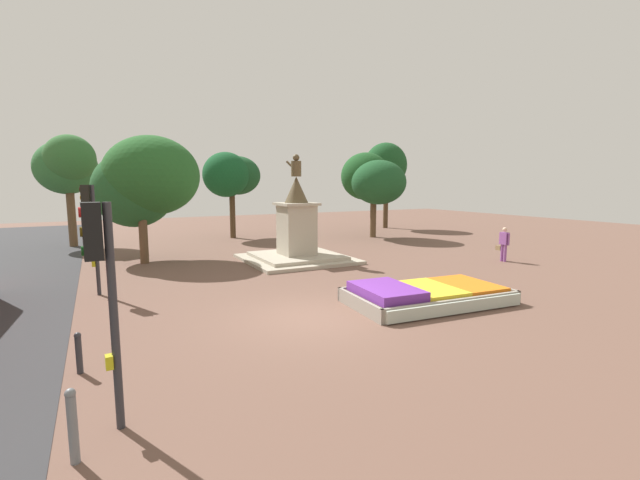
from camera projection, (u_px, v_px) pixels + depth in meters
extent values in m
plane|color=brown|center=(312.00, 318.00, 11.60)|extent=(74.91, 74.91, 0.00)
cube|color=#38281C|center=(428.00, 297.00, 13.04)|extent=(4.82, 2.73, 0.38)
cube|color=gray|center=(455.00, 307.00, 11.91)|extent=(4.85, 0.48, 0.42)
cube|color=gray|center=(404.00, 287.00, 14.17)|extent=(4.85, 0.48, 0.42)
cube|color=gray|center=(359.00, 305.00, 12.11)|extent=(0.30, 2.58, 0.42)
cube|color=gray|center=(487.00, 288.00, 13.97)|extent=(0.30, 2.58, 0.42)
cube|color=#72339E|center=(386.00, 291.00, 12.42)|extent=(1.65, 2.29, 0.27)
cube|color=yellow|center=(428.00, 289.00, 13.01)|extent=(1.65, 2.29, 0.11)
cube|color=orange|center=(466.00, 284.00, 13.59)|extent=(1.65, 2.29, 0.11)
cube|color=#B2BCAD|center=(457.00, 307.00, 11.86)|extent=(4.61, 0.56, 0.34)
cube|color=#B1A692|center=(297.00, 259.00, 20.18)|extent=(4.74, 4.74, 0.15)
cube|color=#B2A793|center=(297.00, 256.00, 20.16)|extent=(3.72, 3.72, 0.15)
cube|color=#B2A893|center=(297.00, 230.00, 20.00)|extent=(1.47, 1.47, 2.30)
cube|color=#B2A893|center=(296.00, 204.00, 19.84)|extent=(1.73, 1.73, 0.12)
cone|color=brown|center=(296.00, 190.00, 19.75)|extent=(1.10, 1.10, 1.21)
cylinder|color=brown|center=(296.00, 169.00, 19.62)|extent=(0.47, 0.47, 0.70)
sphere|color=brown|center=(296.00, 158.00, 19.56)|extent=(0.31, 0.31, 0.31)
cylinder|color=brown|center=(291.00, 166.00, 19.77)|extent=(0.35, 0.56, 0.48)
cylinder|color=#2D2D33|center=(114.00, 319.00, 6.16)|extent=(0.12, 0.12, 3.36)
cube|color=black|center=(92.00, 231.00, 5.89)|extent=(0.25, 0.29, 0.80)
cylinder|color=red|center=(80.00, 212.00, 5.79)|extent=(0.04, 0.14, 0.14)
cylinder|color=#543E08|center=(81.00, 232.00, 5.82)|extent=(0.04, 0.14, 0.14)
cylinder|color=#0D4211|center=(82.00, 251.00, 5.86)|extent=(0.04, 0.14, 0.14)
cube|color=gold|center=(109.00, 362.00, 6.19)|extent=(0.11, 0.17, 0.20)
cylinder|color=#2D2D33|center=(96.00, 241.00, 13.74)|extent=(0.12, 0.12, 3.57)
cube|color=black|center=(86.00, 198.00, 13.49)|extent=(0.28, 0.31, 0.80)
cylinder|color=#4B0808|center=(80.00, 189.00, 13.41)|extent=(0.05, 0.14, 0.14)
cylinder|color=yellow|center=(81.00, 198.00, 13.44)|extent=(0.05, 0.14, 0.14)
cylinder|color=#0D4211|center=(81.00, 206.00, 13.48)|extent=(0.05, 0.14, 0.14)
cube|color=gold|center=(94.00, 264.00, 13.80)|extent=(0.12, 0.17, 0.20)
cylinder|color=slate|center=(97.00, 222.00, 21.97)|extent=(0.12, 0.12, 3.35)
cube|color=black|center=(91.00, 197.00, 21.69)|extent=(0.26, 0.30, 0.80)
cylinder|color=red|center=(88.00, 191.00, 21.59)|extent=(0.04, 0.14, 0.14)
cylinder|color=#543E08|center=(88.00, 197.00, 21.62)|extent=(0.04, 0.14, 0.14)
cylinder|color=#0D4211|center=(89.00, 202.00, 21.66)|extent=(0.04, 0.14, 0.14)
cube|color=gold|center=(96.00, 234.00, 22.00)|extent=(0.11, 0.17, 0.20)
cylinder|color=#8C4C99|center=(505.00, 253.00, 19.83)|extent=(0.13, 0.13, 0.80)
cylinder|color=#8C4C99|center=(502.00, 253.00, 19.99)|extent=(0.13, 0.13, 0.80)
cube|color=#8C4C99|center=(504.00, 238.00, 19.82)|extent=(0.23, 0.39, 0.57)
cylinder|color=#8C4C99|center=(509.00, 240.00, 19.61)|extent=(0.09, 0.09, 0.54)
cylinder|color=#8C4C99|center=(500.00, 238.00, 20.04)|extent=(0.09, 0.09, 0.54)
sphere|color=beige|center=(505.00, 229.00, 19.77)|extent=(0.21, 0.21, 0.21)
cube|color=olive|center=(499.00, 248.00, 20.15)|extent=(0.13, 0.28, 0.22)
cylinder|color=slate|center=(73.00, 430.00, 5.51)|extent=(0.12, 0.12, 0.92)
sphere|color=slate|center=(70.00, 393.00, 5.45)|extent=(0.13, 0.13, 0.13)
cylinder|color=#2D2D33|center=(79.00, 355.00, 8.16)|extent=(0.12, 0.12, 0.72)
sphere|color=#2D2D33|center=(77.00, 336.00, 8.11)|extent=(0.13, 0.13, 0.13)
cylinder|color=brown|center=(373.00, 219.00, 28.88)|extent=(0.41, 0.41, 2.46)
ellipsoid|color=#1C4D26|center=(379.00, 182.00, 27.77)|extent=(3.64, 3.41, 2.88)
ellipsoid|color=#1C4F22|center=(366.00, 176.00, 28.81)|extent=(3.42, 3.12, 3.18)
cylinder|color=brown|center=(144.00, 241.00, 19.42)|extent=(0.38, 0.38, 2.06)
ellipsoid|color=#255C26|center=(152.00, 176.00, 19.78)|extent=(4.33, 4.15, 3.67)
ellipsoid|color=#23572A|center=(134.00, 189.00, 19.77)|extent=(3.66, 3.41, 3.50)
cylinder|color=#4C3823|center=(233.00, 214.00, 28.43)|extent=(0.37, 0.37, 3.17)
ellipsoid|color=#154E26|center=(226.00, 175.00, 27.53)|extent=(2.95, 3.06, 2.88)
ellipsoid|color=#1A4A26|center=(238.00, 175.00, 28.66)|extent=(3.04, 2.95, 2.57)
cylinder|color=brown|center=(72.00, 217.00, 24.52)|extent=(0.44, 0.44, 3.44)
ellipsoid|color=#306A36|center=(66.00, 167.00, 24.28)|extent=(3.33, 2.98, 3.03)
ellipsoid|color=#316731|center=(70.00, 159.00, 23.70)|extent=(2.67, 2.42, 2.62)
cylinder|color=#4C3823|center=(386.00, 207.00, 34.87)|extent=(0.39, 0.39, 3.34)
ellipsoid|color=#1A4A22|center=(386.00, 165.00, 34.06)|extent=(3.53, 3.05, 3.52)
ellipsoid|color=#174F20|center=(379.00, 166.00, 34.32)|extent=(2.54, 2.72, 1.95)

